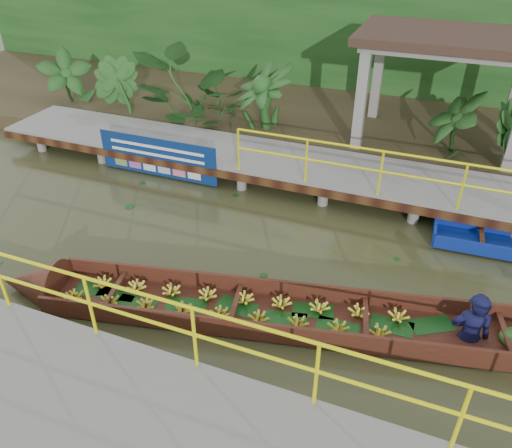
% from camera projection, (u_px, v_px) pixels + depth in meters
% --- Properties ---
extents(ground, '(80.00, 80.00, 0.00)m').
position_uv_depth(ground, '(235.00, 261.00, 9.57)').
color(ground, '#35371B').
rests_on(ground, ground).
extents(land_strip, '(30.00, 8.00, 0.45)m').
position_uv_depth(land_strip, '(332.00, 118.00, 15.31)').
color(land_strip, '#2F2717').
rests_on(land_strip, ground).
extents(far_dock, '(16.00, 2.06, 1.66)m').
position_uv_depth(far_dock, '(292.00, 165.00, 11.99)').
color(far_dock, gray).
rests_on(far_dock, ground).
extents(pavilion, '(4.40, 3.00, 3.00)m').
position_uv_depth(pavilion, '(450.00, 49.00, 12.04)').
color(pavilion, gray).
rests_on(pavilion, ground).
extents(foliage_backdrop, '(30.00, 0.80, 4.00)m').
position_uv_depth(foliage_backdrop, '(356.00, 40.00, 16.30)').
color(foliage_backdrop, '#153E13').
rests_on(foliage_backdrop, ground).
extents(vendor_boat, '(10.44, 3.17, 2.19)m').
position_uv_depth(vendor_boat, '(317.00, 313.00, 8.01)').
color(vendor_boat, '#37150F').
rests_on(vendor_boat, ground).
extents(blue_banner, '(3.18, 0.04, 0.99)m').
position_uv_depth(blue_banner, '(158.00, 157.00, 12.18)').
color(blue_banner, navy).
rests_on(blue_banner, ground).
extents(tropical_plants, '(14.15, 1.15, 1.43)m').
position_uv_depth(tropical_plants, '(253.00, 104.00, 13.62)').
color(tropical_plants, '#153E13').
rests_on(tropical_plants, ground).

